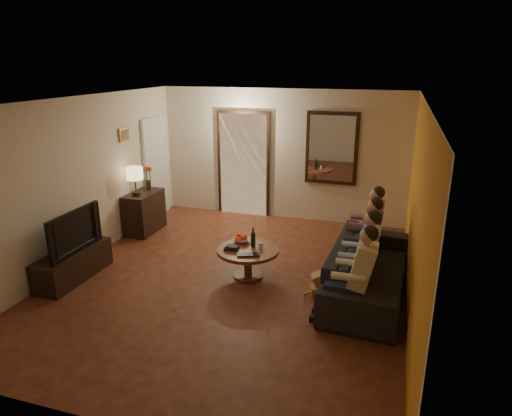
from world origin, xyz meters
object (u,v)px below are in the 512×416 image
(person_d, at_px, (367,229))
(dog, at_px, (329,278))
(bowl, at_px, (241,240))
(sofa, at_px, (369,268))
(person_c, at_px, (364,243))
(tv, at_px, (69,231))
(person_b, at_px, (361,260))
(wine_bottle, at_px, (253,237))
(person_a, at_px, (356,280))
(coffee_table, at_px, (248,263))
(tv_stand, at_px, (73,264))
(table_lamp, at_px, (135,181))
(laptop, at_px, (248,256))
(dresser, at_px, (144,212))

(person_d, relative_size, dog, 2.14)
(bowl, bearing_deg, sofa, -5.06)
(person_c, relative_size, bowl, 4.63)
(tv, height_order, person_c, person_c)
(person_b, distance_m, wine_bottle, 1.64)
(person_a, relative_size, coffee_table, 1.30)
(bowl, bearing_deg, wine_bottle, -27.55)
(person_d, bearing_deg, coffee_table, -150.11)
(tv, relative_size, sofa, 0.44)
(tv_stand, bearing_deg, sofa, 11.53)
(table_lamp, bearing_deg, laptop, -26.91)
(table_lamp, height_order, person_d, table_lamp)
(dresser, xyz_separation_m, person_c, (4.12, -0.89, 0.22))
(table_lamp, distance_m, person_b, 4.33)
(tv_stand, distance_m, person_c, 4.30)
(person_d, height_order, bowl, person_d)
(tv_stand, relative_size, laptop, 3.98)
(coffee_table, relative_size, wine_bottle, 2.99)
(dog, relative_size, laptop, 1.70)
(tv_stand, bearing_deg, person_a, -0.55)
(sofa, relative_size, person_d, 2.05)
(person_d, xyz_separation_m, dog, (-0.40, -1.19, -0.32))
(sofa, relative_size, person_b, 2.05)
(person_a, distance_m, person_c, 1.20)
(person_a, bearing_deg, bowl, 149.68)
(dog, bearing_deg, person_a, -75.59)
(person_b, bearing_deg, sofa, 71.57)
(dresser, xyz_separation_m, wine_bottle, (2.52, -1.14, 0.22))
(person_d, xyz_separation_m, wine_bottle, (-1.60, -0.85, 0.01))
(table_lamp, height_order, dog, table_lamp)
(person_c, relative_size, laptop, 3.65)
(dresser, relative_size, sofa, 0.35)
(person_b, relative_size, person_d, 1.00)
(dog, bearing_deg, wine_bottle, 145.59)
(person_a, bearing_deg, tv_stand, 179.45)
(person_b, xyz_separation_m, dog, (-0.40, 0.01, -0.32))
(sofa, height_order, bowl, sofa)
(person_d, distance_m, bowl, 1.97)
(table_lamp, xyz_separation_m, wine_bottle, (2.52, -0.92, -0.43))
(wine_bottle, bearing_deg, person_a, -30.71)
(dresser, relative_size, bowl, 3.32)
(tv, distance_m, coffee_table, 2.65)
(dresser, bearing_deg, coffee_table, -26.74)
(dresser, height_order, tv, tv)
(person_b, height_order, person_c, same)
(dresser, distance_m, coffee_table, 2.77)
(person_a, relative_size, person_b, 1.00)
(dresser, height_order, sofa, dresser)
(dresser, distance_m, person_b, 4.39)
(table_lamp, bearing_deg, wine_bottle, -20.14)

